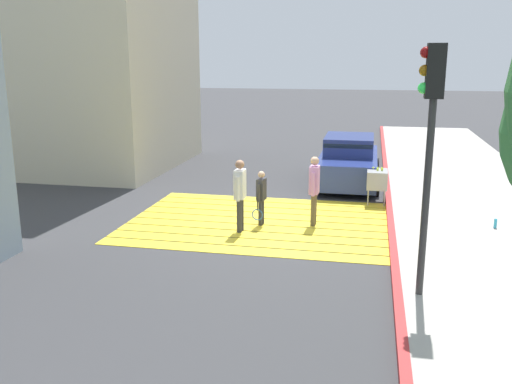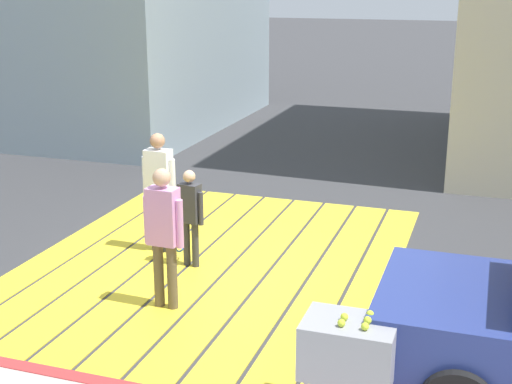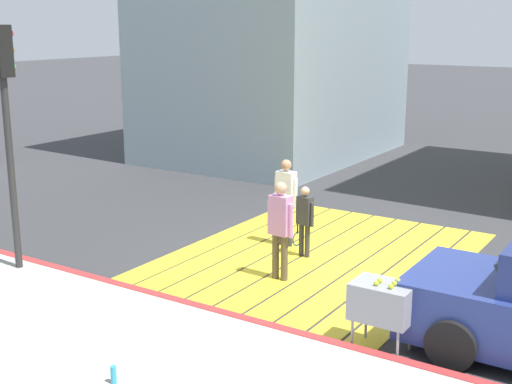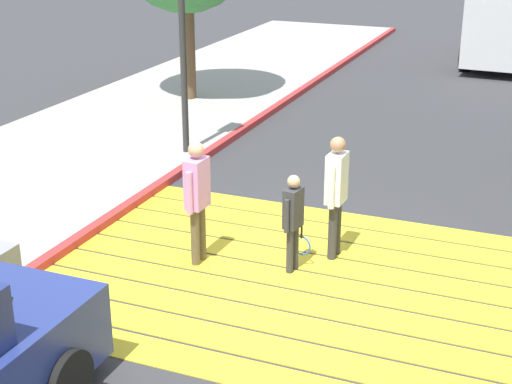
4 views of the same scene
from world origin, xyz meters
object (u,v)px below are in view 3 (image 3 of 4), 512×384
pedestrian_child_with_racket (304,217)px  water_bottle (114,375)px  pedestrian_adult_trailing (286,196)px  traffic_light_corner (6,100)px  tennis_ball_cart (383,302)px  pedestrian_adult_lead (280,224)px

pedestrian_child_with_racket → water_bottle: bearing=-174.9°
pedestrian_child_with_racket → pedestrian_adult_trailing: bearing=58.7°
traffic_light_corner → tennis_ball_cart: size_ratio=4.17×
tennis_ball_cart → water_bottle: (-2.74, 2.23, -0.47)m
traffic_light_corner → tennis_ball_cart: bearing=-84.0°
water_bottle → pedestrian_child_with_racket: (5.52, 0.49, 0.53)m
pedestrian_adult_trailing → pedestrian_child_with_racket: 0.77m
traffic_light_corner → pedestrian_child_with_racket: (3.46, -3.75, -2.27)m
traffic_light_corner → pedestrian_adult_lead: bearing=-61.1°
pedestrian_adult_trailing → pedestrian_child_with_racket: bearing=-121.3°
water_bottle → tennis_ball_cart: bearing=-39.2°
traffic_light_corner → pedestrian_child_with_racket: traffic_light_corner is taller
traffic_light_corner → pedestrian_adult_lead: traffic_light_corner is taller
traffic_light_corner → tennis_ball_cart: traffic_light_corner is taller
water_bottle → pedestrian_child_with_racket: bearing=5.1°
water_bottle → pedestrian_adult_trailing: bearing=10.7°
traffic_light_corner → tennis_ball_cart: (0.68, -6.47, -2.34)m
pedestrian_adult_trailing → pedestrian_child_with_racket: size_ratio=1.28×
tennis_ball_cart → pedestrian_adult_lead: size_ratio=0.59×
pedestrian_adult_trailing → pedestrian_child_with_racket: (-0.38, -0.62, -0.24)m
water_bottle → traffic_light_corner: bearing=64.1°
pedestrian_adult_lead → pedestrian_child_with_racket: bearing=10.5°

